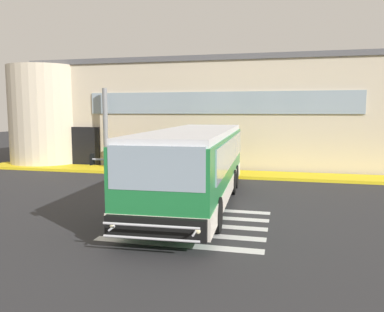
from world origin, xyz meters
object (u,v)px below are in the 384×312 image
Objects in this scene: passenger_near_column at (117,151)px; safety_bollard_yellow at (233,171)px; passenger_by_doorway at (132,152)px; entry_support_column at (106,128)px; bus_main_foreground at (195,167)px.

passenger_near_column is 7.04m from safety_bollard_yellow.
safety_bollard_yellow is at bearing -11.65° from passenger_by_doorway.
entry_support_column reaches higher than passenger_near_column.
passenger_by_doorway is at bearing 128.23° from bus_main_foreground.
passenger_near_column is 1.00× the size of passenger_by_doorway.
bus_main_foreground reaches higher than safety_bollard_yellow.
passenger_by_doorway is at bearing 168.35° from safety_bollard_yellow.
passenger_by_doorway is (-5.07, 6.44, -0.25)m from bus_main_foreground.
safety_bollard_yellow is at bearing 82.24° from bus_main_foreground.
bus_main_foreground is 6.38× the size of passenger_by_doorway.
passenger_by_doorway is at bearing -17.37° from passenger_near_column.
passenger_near_column and passenger_by_doorway have the same top height.
passenger_near_column is at bearing -19.32° from entry_support_column.
bus_main_foreground reaches higher than passenger_by_doorway.
passenger_near_column is at bearing 167.45° from safety_bollard_yellow.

